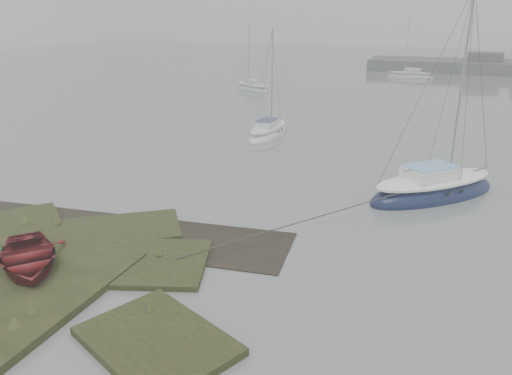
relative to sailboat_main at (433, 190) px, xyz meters
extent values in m
plane|color=slate|center=(-5.97, 18.01, -0.27)|extent=(160.00, 160.00, 0.00)
cube|color=#424247|center=(4.03, 49.01, 1.13)|extent=(4.00, 3.00, 2.20)
ellipsoid|color=#0E1837|center=(0.01, 0.01, -0.17)|extent=(5.80, 5.86, 1.51)
ellipsoid|color=white|center=(0.01, 0.01, 0.44)|extent=(4.95, 5.00, 0.43)
cube|color=white|center=(-0.18, -0.18, 0.81)|extent=(2.44, 2.45, 0.44)
cube|color=#87AFE4|center=(-0.18, -0.18, 1.06)|extent=(2.25, 2.26, 0.07)
cylinder|color=#939399|center=(0.57, 0.58, 4.29)|extent=(0.10, 0.10, 7.09)
cylinder|color=#939399|center=(-0.30, -0.31, 1.06)|extent=(1.79, 1.83, 0.08)
ellipsoid|color=white|center=(-9.91, 7.67, -0.19)|extent=(1.73, 4.89, 1.18)
ellipsoid|color=white|center=(-9.91, 7.67, 0.28)|extent=(1.40, 4.25, 0.33)
cube|color=white|center=(-9.92, 7.46, 0.57)|extent=(1.09, 1.69, 0.35)
cube|color=#1C1E50|center=(-9.92, 7.46, 0.77)|extent=(1.01, 1.55, 0.06)
cylinder|color=#939399|center=(-9.89, 8.29, 3.29)|extent=(0.08, 0.08, 5.53)
cylinder|color=#939399|center=(-9.92, 7.32, 0.77)|extent=(0.12, 1.94, 0.06)
ellipsoid|color=#B8BFC4|center=(-17.66, 24.97, -0.19)|extent=(4.86, 4.05, 1.17)
ellipsoid|color=silver|center=(-17.66, 24.97, 0.28)|extent=(4.17, 3.44, 0.33)
cube|color=silver|center=(-17.49, 24.85, 0.57)|extent=(1.95, 1.79, 0.34)
cube|color=silver|center=(-17.49, 24.85, 0.76)|extent=(1.79, 1.66, 0.06)
cylinder|color=#939399|center=(-18.16, 25.32, 3.28)|extent=(0.08, 0.08, 5.51)
cylinder|color=#939399|center=(-17.37, 24.77, 0.76)|extent=(1.62, 1.15, 0.06)
ellipsoid|color=silver|center=(-4.09, 40.40, -0.18)|extent=(5.20, 1.83, 1.25)
ellipsoid|color=silver|center=(-4.09, 40.40, 0.32)|extent=(4.53, 1.47, 0.35)
cube|color=silver|center=(-3.87, 40.39, 0.63)|extent=(1.80, 1.15, 0.37)
cube|color=silver|center=(-3.87, 40.39, 0.83)|extent=(1.65, 1.07, 0.06)
cylinder|color=#939399|center=(-4.75, 40.41, 3.53)|extent=(0.08, 0.08, 5.90)
cylinder|color=#939399|center=(-3.72, 40.39, 0.83)|extent=(2.07, 0.12, 0.07)
imported|color=#610D0F|center=(-10.63, -10.99, 0.28)|extent=(3.96, 3.90, 0.67)
camera|label=1|loc=(0.04, -20.62, 6.92)|focal=35.00mm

